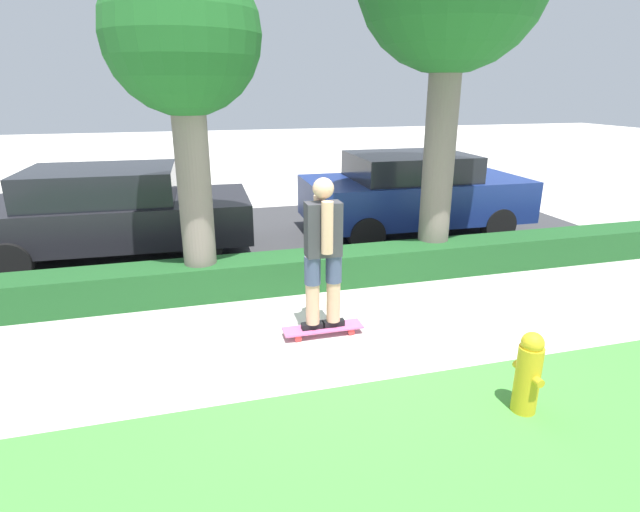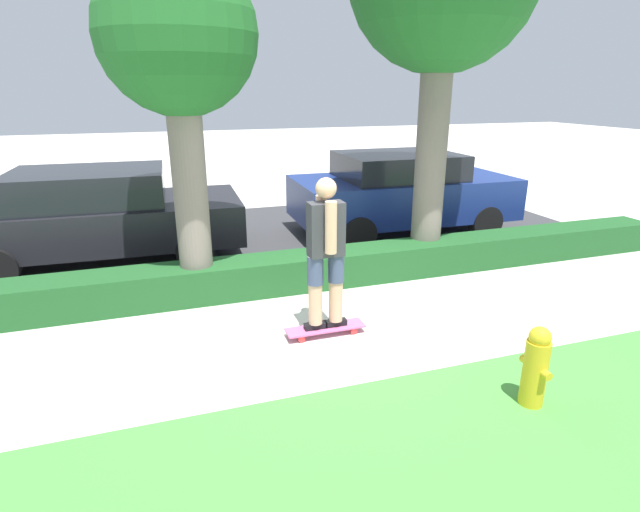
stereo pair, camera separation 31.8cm
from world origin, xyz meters
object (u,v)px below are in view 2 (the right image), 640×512
object	(u,v)px
tree_near	(178,47)
parked_car_middle	(401,192)
parked_car_front	(99,214)
skater_person	(326,251)
fire_hydrant	(536,367)
skateboard	(325,328)

from	to	relation	value
tree_near	parked_car_middle	bearing A→B (deg)	27.39
tree_near	parked_car_front	bearing A→B (deg)	121.71
tree_near	parked_car_front	size ratio (longest dim) A/B	0.95
tree_near	skater_person	bearing A→B (deg)	-50.15
skater_person	fire_hydrant	bearing A→B (deg)	-54.37
parked_car_front	parked_car_middle	size ratio (longest dim) A/B	1.07
skater_person	parked_car_middle	xyz separation A→B (m)	(2.82, 3.68, -0.22)
fire_hydrant	skater_person	bearing A→B (deg)	125.63
skateboard	skater_person	bearing A→B (deg)	-18.43
parked_car_middle	fire_hydrant	xyz separation A→B (m)	(-1.49, -5.53, -0.42)
parked_car_front	parked_car_middle	world-z (taller)	parked_car_middle
skateboard	parked_car_middle	xyz separation A→B (m)	(2.82, 3.68, 0.73)
parked_car_front	fire_hydrant	distance (m)	6.84
skater_person	fire_hydrant	size ratio (longest dim) A/B	2.25
skater_person	parked_car_middle	bearing A→B (deg)	52.53
tree_near	fire_hydrant	bearing A→B (deg)	-52.39
tree_near	skateboard	bearing A→B (deg)	-50.15
tree_near	parked_car_front	xyz separation A→B (m)	(-1.34, 2.17, -2.40)
skateboard	parked_car_middle	bearing A→B (deg)	52.53
tree_near	parked_car_middle	xyz separation A→B (m)	(4.11, 2.13, -2.37)
skater_person	skateboard	bearing A→B (deg)	161.57
skateboard	fire_hydrant	size ratio (longest dim) A/B	1.20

